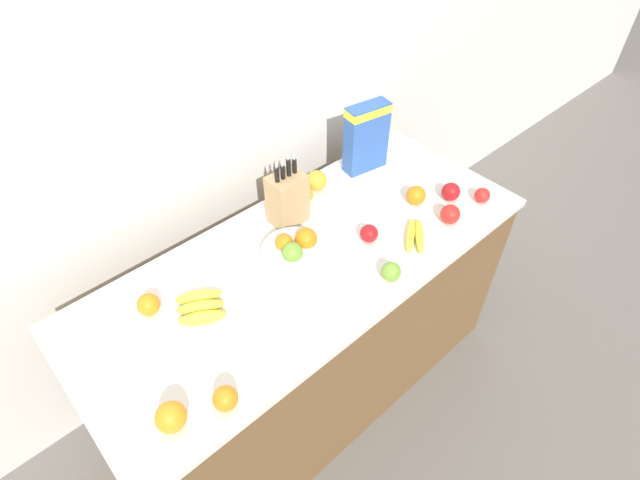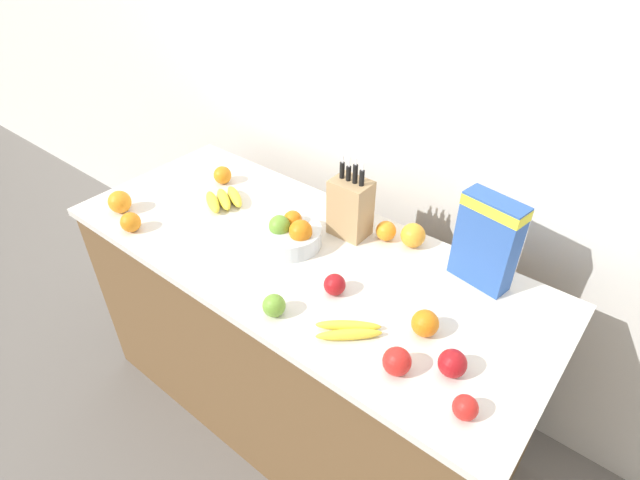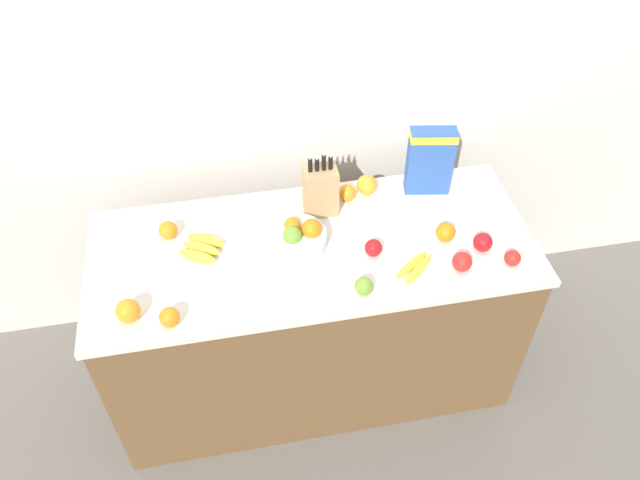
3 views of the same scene
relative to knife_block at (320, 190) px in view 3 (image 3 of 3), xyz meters
name	(u,v)px [view 3 (image 3 of 3)]	position (x,y,z in m)	size (l,w,h in m)	color
ground_plane	(314,372)	(-0.07, -0.21, -1.03)	(14.00, 14.00, 0.00)	slate
wall_back	(287,87)	(-0.07, 0.38, 0.27)	(9.00, 0.06, 2.60)	silver
counter	(313,316)	(-0.07, -0.21, -0.57)	(1.81, 0.75, 0.92)	brown
knife_block	(320,190)	(0.00, 0.00, 0.00)	(0.14, 0.11, 0.31)	tan
cereal_box	(430,159)	(0.49, 0.05, 0.06)	(0.21, 0.11, 0.31)	#2D56A8
fruit_bowl	(298,237)	(-0.13, -0.19, -0.07)	(0.24, 0.24, 0.12)	silver
banana_bunch_left	(202,248)	(-0.51, -0.16, -0.09)	(0.20, 0.20, 0.04)	yellow
banana_bunch_right	(415,267)	(0.30, -0.41, -0.10)	(0.19, 0.18, 0.03)	yellow
apple_by_knife_block	(364,286)	(0.07, -0.49, -0.08)	(0.07, 0.07, 0.07)	#6B9E33
apple_front	(483,242)	(0.59, -0.35, -0.07)	(0.08, 0.08, 0.08)	#A31419
apple_rear	(373,248)	(0.16, -0.30, -0.08)	(0.07, 0.07, 0.07)	#A31419
apple_leftmost	(462,262)	(0.48, -0.44, -0.07)	(0.08, 0.08, 0.08)	red
apple_middle	(513,258)	(0.68, -0.45, -0.08)	(0.06, 0.06, 0.06)	red
orange_mid_right	(169,317)	(-0.64, -0.50, -0.08)	(0.08, 0.08, 0.08)	orange
orange_front_center	(445,232)	(0.47, -0.27, -0.07)	(0.08, 0.08, 0.08)	orange
orange_by_cereal	(347,193)	(0.13, 0.05, -0.08)	(0.07, 0.07, 0.07)	orange
orange_back_center	(168,230)	(-0.64, -0.04, -0.07)	(0.08, 0.08, 0.08)	orange
orange_mid_left	(128,311)	(-0.79, -0.45, -0.07)	(0.09, 0.09, 0.09)	orange
orange_near_bowl	(367,185)	(0.22, 0.08, -0.07)	(0.09, 0.09, 0.09)	orange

